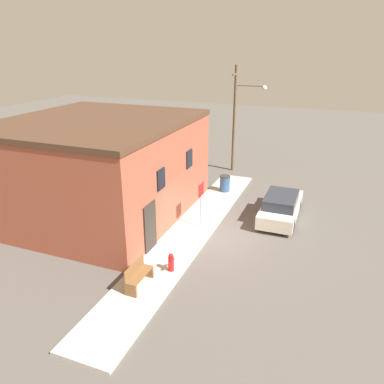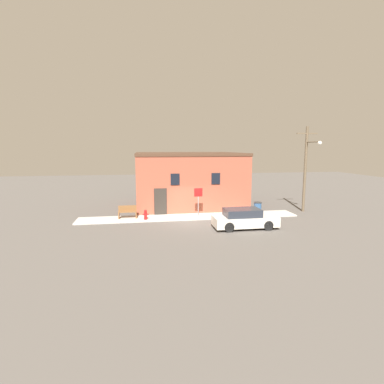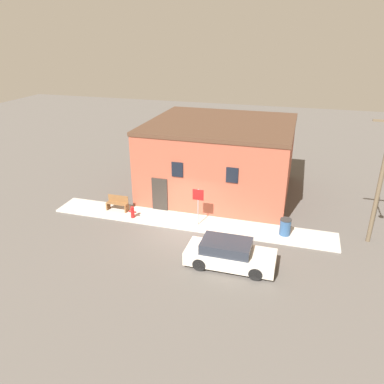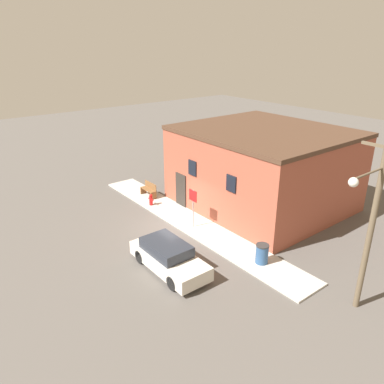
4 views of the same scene
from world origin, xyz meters
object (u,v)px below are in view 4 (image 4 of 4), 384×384
Objects in this scene: bench at (149,190)px; utility_pole at (371,219)px; fire_hydrant at (151,200)px; trash_bin at (262,254)px; stop_sign at (193,201)px; parked_car at (168,257)px.

bench is 15.02m from utility_pole.
fire_hydrant is 0.11× the size of utility_pole.
trash_bin is at bearing 3.30° from fire_hydrant.
utility_pole reaches higher than stop_sign.
parked_car is (6.52, -3.16, 0.17)m from fire_hydrant.
fire_hydrant is 1.51m from bench.
parked_car is at bearing -53.67° from stop_sign.
stop_sign reaches higher than fire_hydrant.
bench is 1.42× the size of trash_bin.
stop_sign is 5.48m from bench.
bench is 0.32× the size of parked_car.
fire_hydrant is at bearing -176.70° from trash_bin.
stop_sign is 9.59m from utility_pole.
utility_pole is at bearing 4.61° from fire_hydrant.
stop_sign is at bearing -174.94° from utility_pole.
bench is at bearing 152.52° from fire_hydrant.
stop_sign is at bearing 3.56° from fire_hydrant.
fire_hydrant is 8.93m from trash_bin.
utility_pole is at bearing 1.46° from bench.
utility_pole is (14.63, 0.37, 3.36)m from bench.
parked_car is (7.87, -3.86, 0.09)m from bench.
trash_bin is 4.39m from parked_car.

